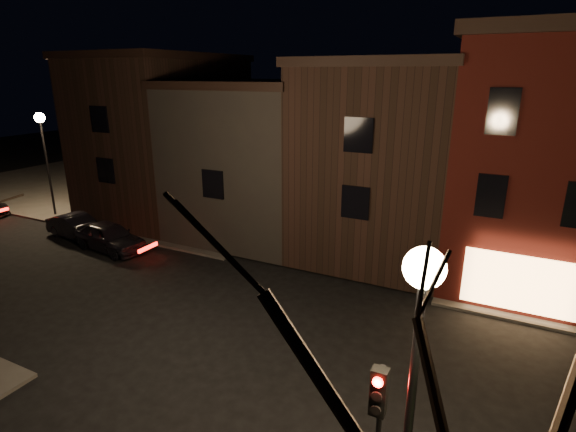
# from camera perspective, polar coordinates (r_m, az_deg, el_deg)

# --- Properties ---
(ground) EXTENTS (120.00, 120.00, 0.00)m
(ground) POSITION_cam_1_polar(r_m,az_deg,el_deg) (16.46, -3.48, -14.98)
(ground) COLOR black
(ground) RESTS_ON ground
(sidewalk_far_left) EXTENTS (30.00, 30.00, 0.12)m
(sidewalk_far_left) POSITION_cam_1_polar(r_m,az_deg,el_deg) (42.78, -13.42, 5.28)
(sidewalk_far_left) COLOR #2D2B28
(sidewalk_far_left) RESTS_ON ground
(corner_building) EXTENTS (6.50, 8.50, 10.50)m
(corner_building) POSITION_cam_1_polar(r_m,az_deg,el_deg) (21.71, 28.91, 6.28)
(corner_building) COLOR #47100C
(corner_building) RESTS_ON ground
(row_building_a) EXTENTS (7.30, 10.30, 9.40)m
(row_building_a) POSITION_cam_1_polar(r_m,az_deg,el_deg) (23.46, 12.61, 7.33)
(row_building_a) COLOR black
(row_building_a) RESTS_ON ground
(row_building_b) EXTENTS (7.80, 10.30, 8.40)m
(row_building_b) POSITION_cam_1_polar(r_m,az_deg,el_deg) (26.23, -3.09, 7.67)
(row_building_b) COLOR black
(row_building_b) RESTS_ON ground
(row_building_c) EXTENTS (7.30, 10.30, 9.90)m
(row_building_c) POSITION_cam_1_polar(r_m,az_deg,el_deg) (30.33, -15.29, 9.87)
(row_building_c) COLOR black
(row_building_c) RESTS_ON ground
(street_lamp_near) EXTENTS (0.60, 0.60, 6.48)m
(street_lamp_near) POSITION_cam_1_polar(r_m,az_deg,el_deg) (7.04, 16.11, -14.69)
(street_lamp_near) COLOR black
(street_lamp_near) RESTS_ON sidewalk_near_right
(street_lamp_far) EXTENTS (0.60, 0.60, 6.48)m
(street_lamp_far) POSITION_cam_1_polar(r_m,az_deg,el_deg) (31.96, -28.71, 8.89)
(street_lamp_far) COLOR black
(street_lamp_far) RESTS_ON sidewalk_far_left
(traffic_signal) EXTENTS (0.58, 0.38, 4.05)m
(traffic_signal) POSITION_cam_1_polar(r_m,az_deg,el_deg) (8.95, 11.21, -25.33)
(traffic_signal) COLOR black
(traffic_signal) RESTS_ON sidewalk_near_right
(bare_tree_right) EXTENTS (6.40, 6.40, 8.50)m
(bare_tree_right) POSITION_cam_1_polar(r_m,az_deg,el_deg) (4.40, 28.45, -22.97)
(bare_tree_right) COLOR black
(bare_tree_right) RESTS_ON sidewalk_near_right
(parked_car_a) EXTENTS (4.58, 2.30, 1.50)m
(parked_car_a) POSITION_cam_1_polar(r_m,az_deg,el_deg) (25.21, -21.73, -2.44)
(parked_car_a) COLOR black
(parked_car_a) RESTS_ON ground
(parked_car_b) EXTENTS (4.19, 1.86, 1.34)m
(parked_car_b) POSITION_cam_1_polar(r_m,az_deg,el_deg) (27.74, -25.16, -1.27)
(parked_car_b) COLOR black
(parked_car_b) RESTS_ON ground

